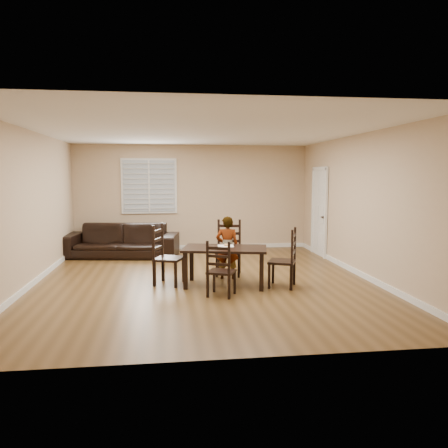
{
  "coord_description": "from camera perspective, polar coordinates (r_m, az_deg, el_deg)",
  "views": [
    {
      "loc": [
        -0.64,
        -7.83,
        1.91
      ],
      "look_at": [
        0.42,
        0.31,
        1.0
      ],
      "focal_mm": 35.0,
      "sensor_mm": 36.0,
      "label": 1
    }
  ],
  "objects": [
    {
      "name": "sofa",
      "position": [
        10.6,
        -13.28,
        -2.12
      ],
      "size": [
        2.77,
        1.43,
        0.77
      ],
      "primitive_type": "imported",
      "rotation": [
        0.0,
        0.0,
        -0.15
      ],
      "color": "black",
      "rests_on": "ground"
    },
    {
      "name": "child",
      "position": [
        8.1,
        0.43,
        -3.09
      ],
      "size": [
        0.48,
        0.37,
        1.17
      ],
      "primitive_type": "imported",
      "rotation": [
        0.0,
        0.0,
        2.92
      ],
      "color": "gray",
      "rests_on": "ground"
    },
    {
      "name": "room",
      "position": [
        8.04,
        -2.58,
        5.58
      ],
      "size": [
        6.04,
        7.04,
        2.72
      ],
      "color": "tan",
      "rests_on": "ground"
    },
    {
      "name": "chair_near",
      "position": [
        8.52,
        0.64,
        -3.33
      ],
      "size": [
        0.56,
        0.53,
        1.06
      ],
      "rotation": [
        0.0,
        0.0,
        -0.21
      ],
      "color": "black",
      "rests_on": "ground"
    },
    {
      "name": "chair_left",
      "position": [
        7.79,
        -8.08,
        -4.28
      ],
      "size": [
        0.59,
        0.61,
        1.07
      ],
      "rotation": [
        0.0,
        0.0,
        1.21
      ],
      "color": "black",
      "rests_on": "ground"
    },
    {
      "name": "chair_right",
      "position": [
        7.57,
        8.51,
        -4.75
      ],
      "size": [
        0.58,
        0.59,
        1.02
      ],
      "rotation": [
        0.0,
        0.0,
        -1.98
      ],
      "color": "black",
      "rests_on": "ground"
    },
    {
      "name": "dining_table",
      "position": [
        7.59,
        0.12,
        -3.76
      ],
      "size": [
        1.57,
        1.09,
        0.67
      ],
      "rotation": [
        0.0,
        0.0,
        -0.22
      ],
      "color": "black",
      "rests_on": "ground"
    },
    {
      "name": "chair_far",
      "position": [
        6.88,
        -0.61,
        -6.27
      ],
      "size": [
        0.53,
        0.51,
        0.9
      ],
      "rotation": [
        0.0,
        0.0,
        2.72
      ],
      "color": "black",
      "rests_on": "ground"
    },
    {
      "name": "ground",
      "position": [
        8.09,
        -2.66,
        -7.34
      ],
      "size": [
        7.0,
        7.0,
        0.0
      ],
      "primitive_type": "plane",
      "color": "brown",
      "rests_on": "ground"
    },
    {
      "name": "napkin",
      "position": [
        7.73,
        0.22,
        -2.87
      ],
      "size": [
        0.3,
        0.3,
        0.0
      ],
      "primitive_type": "cube",
      "rotation": [
        0.0,
        0.0,
        -0.1
      ],
      "color": "silver",
      "rests_on": "dining_table"
    },
    {
      "name": "donut",
      "position": [
        7.72,
        0.35,
        -2.71
      ],
      "size": [
        0.1,
        0.1,
        0.04
      ],
      "color": "#CA8A48",
      "rests_on": "napkin"
    }
  ]
}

